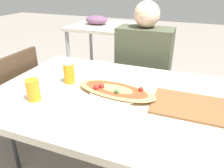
{
  "coord_description": "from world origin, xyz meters",
  "views": [
    {
      "loc": [
        0.4,
        -0.99,
        1.34
      ],
      "look_at": [
        0.02,
        0.0,
        0.82
      ],
      "focal_mm": 35.0,
      "sensor_mm": 36.0,
      "label": 1
    }
  ],
  "objects": [
    {
      "name": "chair_far_seated",
      "position": [
        0.03,
        0.79,
        0.51
      ],
      "size": [
        0.4,
        0.4,
        0.88
      ],
      "rotation": [
        0.0,
        0.0,
        3.14
      ],
      "color": "#3F2D1E",
      "rests_on": "ground_plane"
    },
    {
      "name": "dining_table",
      "position": [
        0.0,
        0.0,
        0.69
      ],
      "size": [
        1.29,
        0.92,
        0.76
      ],
      "color": "beige",
      "rests_on": "ground_plane"
    },
    {
      "name": "chair_side_left",
      "position": [
        -0.84,
        0.09,
        0.51
      ],
      "size": [
        0.4,
        0.4,
        0.88
      ],
      "rotation": [
        0.0,
        0.0,
        1.57
      ],
      "color": "#3F2D1E",
      "rests_on": "ground_plane"
    },
    {
      "name": "soda_can",
      "position": [
        -0.28,
        0.05,
        0.82
      ],
      "size": [
        0.07,
        0.07,
        0.12
      ],
      "color": "orange",
      "rests_on": "dining_table"
    },
    {
      "name": "serving_tray",
      "position": [
        0.48,
        0.01,
        0.77
      ],
      "size": [
        0.47,
        0.27,
        0.01
      ],
      "color": "brown",
      "rests_on": "dining_table"
    },
    {
      "name": "person_seated",
      "position": [
        0.03,
        0.68,
        0.71
      ],
      "size": [
        0.43,
        0.26,
        1.2
      ],
      "rotation": [
        0.0,
        0.0,
        3.14
      ],
      "color": "#2D2D38",
      "rests_on": "ground_plane"
    },
    {
      "name": "pizza_main",
      "position": [
        0.04,
        0.01,
        0.78
      ],
      "size": [
        0.48,
        0.28,
        0.06
      ],
      "color": "white",
      "rests_on": "dining_table"
    },
    {
      "name": "background_table",
      "position": [
        -0.74,
        1.84,
        0.7
      ],
      "size": [
        1.1,
        0.8,
        0.88
      ],
      "color": "beige",
      "rests_on": "ground_plane"
    },
    {
      "name": "drink_glass",
      "position": [
        -0.34,
        -0.21,
        0.82
      ],
      "size": [
        0.07,
        0.07,
        0.12
      ],
      "color": "orange",
      "rests_on": "dining_table"
    }
  ]
}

